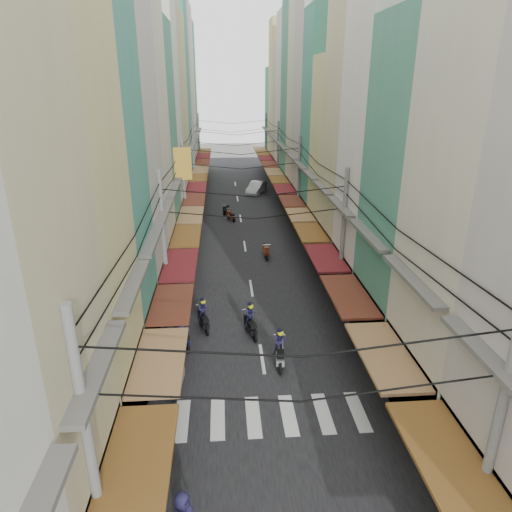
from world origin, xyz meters
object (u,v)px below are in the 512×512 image
traffic_sign (382,342)px  bicycle (419,358)px  market_umbrella (387,313)px  white_car (256,193)px

traffic_sign → bicycle: bearing=36.6°
market_umbrella → bicycle: bearing=-36.3°
market_umbrella → traffic_sign: bearing=-113.2°
traffic_sign → market_umbrella: bearing=66.8°
market_umbrella → white_car: bearing=96.3°
white_car → traffic_sign: 37.21m
bicycle → traffic_sign: (-2.72, -2.02, 2.25)m
bicycle → market_umbrella: bearing=48.1°
white_car → bicycle: size_ratio=2.93×
white_car → traffic_sign: traffic_sign is taller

